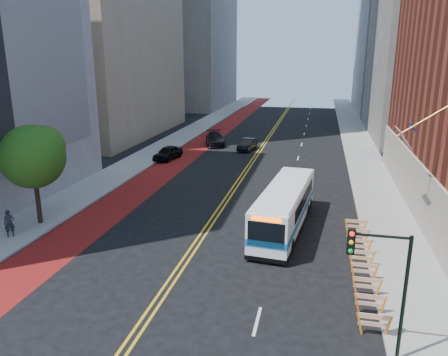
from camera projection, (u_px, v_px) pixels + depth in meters
name	position (u px, v px, depth m)	size (l,w,h in m)	color
ground	(168.00, 286.00, 21.87)	(160.00, 160.00, 0.00)	black
sidewalk_left	(157.00, 151.00, 52.53)	(4.00, 140.00, 0.15)	gray
sidewalk_right	(365.00, 161.00, 47.55)	(4.00, 140.00, 0.15)	gray
bus_lane_paint	(188.00, 153.00, 51.74)	(3.60, 140.00, 0.01)	maroon
center_line_inner	(254.00, 156.00, 50.10)	(0.14, 140.00, 0.01)	gold
center_line_outer	(257.00, 156.00, 50.02)	(0.14, 140.00, 0.01)	gold
lane_dashes	(302.00, 144.00, 56.58)	(0.14, 98.20, 0.01)	silver
construction_barriers	(363.00, 262.00, 22.91)	(1.42, 10.91, 1.00)	orange
street_tree	(34.00, 154.00, 28.55)	(4.20, 4.20, 6.70)	black
traffic_signal	(381.00, 271.00, 15.60)	(2.21, 0.34, 5.07)	black
transit_bus	(285.00, 207.00, 28.66)	(3.48, 11.02, 2.98)	white
car_a	(168.00, 153.00, 48.28)	(1.76, 4.39, 1.49)	black
car_b	(248.00, 144.00, 53.10)	(1.47, 4.21, 1.39)	black
car_c	(215.00, 139.00, 56.09)	(2.25, 5.53, 1.60)	black
pedestrian	(9.00, 224.00, 27.27)	(0.63, 0.41, 1.73)	black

